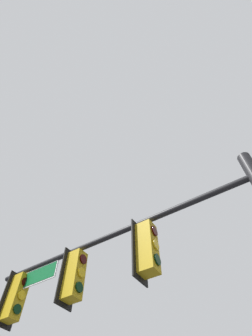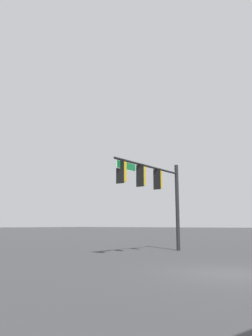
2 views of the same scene
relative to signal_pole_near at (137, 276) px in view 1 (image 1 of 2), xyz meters
name	(u,v)px [view 1 (image 1 of 2)]	position (x,y,z in m)	size (l,w,h in m)	color
signal_pole_near	(137,276)	(0.00, 0.00, 0.00)	(6.95, 0.58, 5.77)	black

